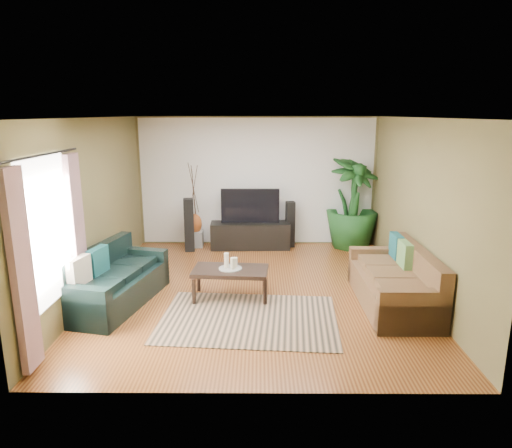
{
  "coord_description": "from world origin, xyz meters",
  "views": [
    {
      "loc": [
        0.05,
        -6.84,
        2.77
      ],
      "look_at": [
        0.0,
        0.2,
        1.05
      ],
      "focal_mm": 32.0,
      "sensor_mm": 36.0,
      "label": 1
    }
  ],
  "objects_px": {
    "side_table": "(121,268)",
    "sofa_right": "(393,277)",
    "sofa_left": "(116,277)",
    "coffee_table": "(231,283)",
    "potted_plant": "(352,203)",
    "speaker_left": "(189,225)",
    "vase": "(195,224)",
    "speaker_right": "(290,224)",
    "pedestal": "(195,239)",
    "television": "(250,206)",
    "tv_stand": "(250,235)"
  },
  "relations": [
    {
      "from": "sofa_left",
      "to": "television",
      "type": "bearing_deg",
      "value": -20.52
    },
    {
      "from": "vase",
      "to": "side_table",
      "type": "xyz_separation_m",
      "value": [
        -0.94,
        -2.14,
        -0.24
      ]
    },
    {
      "from": "sofa_left",
      "to": "vase",
      "type": "distance_m",
      "value": 3.11
    },
    {
      "from": "television",
      "to": "vase",
      "type": "height_order",
      "value": "television"
    },
    {
      "from": "vase",
      "to": "television",
      "type": "bearing_deg",
      "value": -4.83
    },
    {
      "from": "sofa_left",
      "to": "potted_plant",
      "type": "distance_m",
      "value": 5.07
    },
    {
      "from": "speaker_left",
      "to": "speaker_right",
      "type": "relative_size",
      "value": 1.12
    },
    {
      "from": "coffee_table",
      "to": "speaker_right",
      "type": "relative_size",
      "value": 1.17
    },
    {
      "from": "speaker_left",
      "to": "vase",
      "type": "height_order",
      "value": "speaker_left"
    },
    {
      "from": "television",
      "to": "vase",
      "type": "distance_m",
      "value": 1.25
    },
    {
      "from": "sofa_left",
      "to": "sofa_right",
      "type": "xyz_separation_m",
      "value": [
        4.07,
        -0.0,
        0.0
      ]
    },
    {
      "from": "pedestal",
      "to": "vase",
      "type": "xyz_separation_m",
      "value": [
        0.0,
        0.0,
        0.32
      ]
    },
    {
      "from": "speaker_right",
      "to": "side_table",
      "type": "distance_m",
      "value": 3.65
    },
    {
      "from": "sofa_left",
      "to": "speaker_right",
      "type": "xyz_separation_m",
      "value": [
        2.76,
        3.02,
        0.06
      ]
    },
    {
      "from": "sofa_left",
      "to": "side_table",
      "type": "height_order",
      "value": "sofa_left"
    },
    {
      "from": "potted_plant",
      "to": "speaker_left",
      "type": "bearing_deg",
      "value": -174.66
    },
    {
      "from": "speaker_left",
      "to": "side_table",
      "type": "bearing_deg",
      "value": -123.49
    },
    {
      "from": "tv_stand",
      "to": "pedestal",
      "type": "bearing_deg",
      "value": 172.29
    },
    {
      "from": "tv_stand",
      "to": "side_table",
      "type": "distance_m",
      "value": 2.92
    },
    {
      "from": "speaker_left",
      "to": "pedestal",
      "type": "distance_m",
      "value": 0.5
    },
    {
      "from": "sofa_left",
      "to": "vase",
      "type": "bearing_deg",
      "value": -1.03
    },
    {
      "from": "coffee_table",
      "to": "vase",
      "type": "height_order",
      "value": "vase"
    },
    {
      "from": "television",
      "to": "speaker_right",
      "type": "bearing_deg",
      "value": 6.76
    },
    {
      "from": "speaker_right",
      "to": "vase",
      "type": "xyz_separation_m",
      "value": [
        -2.02,
        0.0,
        0.01
      ]
    },
    {
      "from": "tv_stand",
      "to": "sofa_left",
      "type": "bearing_deg",
      "value": -125.48
    },
    {
      "from": "potted_plant",
      "to": "side_table",
      "type": "bearing_deg",
      "value": -153.39
    },
    {
      "from": "tv_stand",
      "to": "vase",
      "type": "distance_m",
      "value": 1.2
    },
    {
      "from": "side_table",
      "to": "sofa_right",
      "type": "bearing_deg",
      "value": -11.8
    },
    {
      "from": "sofa_right",
      "to": "coffee_table",
      "type": "relative_size",
      "value": 1.79
    },
    {
      "from": "potted_plant",
      "to": "pedestal",
      "type": "bearing_deg",
      "value": 179.76
    },
    {
      "from": "television",
      "to": "speaker_right",
      "type": "relative_size",
      "value": 1.24
    },
    {
      "from": "tv_stand",
      "to": "potted_plant",
      "type": "xyz_separation_m",
      "value": [
        2.12,
        0.11,
        0.68
      ]
    },
    {
      "from": "tv_stand",
      "to": "side_table",
      "type": "xyz_separation_m",
      "value": [
        -2.12,
        -2.02,
        -0.02
      ]
    },
    {
      "from": "coffee_table",
      "to": "side_table",
      "type": "distance_m",
      "value": 1.97
    },
    {
      "from": "speaker_left",
      "to": "side_table",
      "type": "xyz_separation_m",
      "value": [
        -0.87,
        -1.81,
        -0.29
      ]
    },
    {
      "from": "pedestal",
      "to": "television",
      "type": "bearing_deg",
      "value": -4.83
    },
    {
      "from": "coffee_table",
      "to": "speaker_right",
      "type": "xyz_separation_m",
      "value": [
        1.09,
        2.78,
        0.25
      ]
    },
    {
      "from": "coffee_table",
      "to": "side_table",
      "type": "bearing_deg",
      "value": 165.34
    },
    {
      "from": "speaker_left",
      "to": "potted_plant",
      "type": "distance_m",
      "value": 3.4
    },
    {
      "from": "tv_stand",
      "to": "television",
      "type": "bearing_deg",
      "value": 88.08
    },
    {
      "from": "speaker_right",
      "to": "sofa_right",
      "type": "bearing_deg",
      "value": -75.31
    },
    {
      "from": "sofa_left",
      "to": "speaker_right",
      "type": "relative_size",
      "value": 1.97
    },
    {
      "from": "speaker_right",
      "to": "side_table",
      "type": "height_order",
      "value": "speaker_right"
    },
    {
      "from": "television",
      "to": "potted_plant",
      "type": "relative_size",
      "value": 0.63
    },
    {
      "from": "tv_stand",
      "to": "television",
      "type": "xyz_separation_m",
      "value": [
        -0.0,
        0.02,
        0.63
      ]
    },
    {
      "from": "speaker_left",
      "to": "coffee_table",
      "type": "bearing_deg",
      "value": -75.69
    },
    {
      "from": "sofa_left",
      "to": "coffee_table",
      "type": "xyz_separation_m",
      "value": [
        1.67,
        0.24,
        -0.19
      ]
    },
    {
      "from": "sofa_right",
      "to": "vase",
      "type": "bearing_deg",
      "value": -132.11
    },
    {
      "from": "coffee_table",
      "to": "speaker_right",
      "type": "bearing_deg",
      "value": 72.87
    },
    {
      "from": "sofa_left",
      "to": "coffee_table",
      "type": "bearing_deg",
      "value": -68.82
    }
  ]
}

